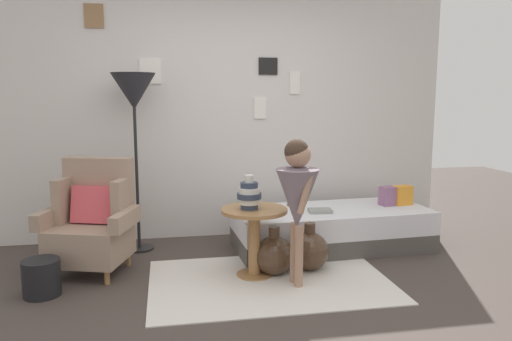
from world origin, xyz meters
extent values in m
plane|color=#423833|center=(0.00, 0.00, 0.00)|extent=(12.00, 12.00, 0.00)
cube|color=silver|center=(0.00, 1.95, 1.30)|extent=(4.80, 0.10, 2.60)
cube|color=white|center=(-0.76, 1.90, 1.75)|extent=(0.21, 0.02, 0.24)
cube|color=#B2B2A5|center=(-0.76, 1.89, 1.75)|extent=(0.16, 0.01, 0.19)
cube|color=white|center=(0.37, 1.90, 1.37)|extent=(0.13, 0.02, 0.22)
cube|color=#9D9D93|center=(0.37, 1.89, 1.37)|extent=(0.10, 0.01, 0.17)
cube|color=olive|center=(-1.28, 1.90, 2.27)|extent=(0.18, 0.02, 0.23)
cube|color=#AAAAA6|center=(-1.28, 1.89, 2.27)|extent=(0.14, 0.01, 0.18)
cube|color=white|center=(0.75, 1.90, 1.64)|extent=(0.11, 0.02, 0.24)
cube|color=slate|center=(0.75, 1.89, 1.64)|extent=(0.08, 0.01, 0.19)
cube|color=black|center=(0.45, 1.90, 1.81)|extent=(0.20, 0.02, 0.18)
cube|color=silver|center=(0.45, 1.89, 1.81)|extent=(0.16, 0.01, 0.14)
cube|color=silver|center=(0.18, 0.48, 0.01)|extent=(1.94, 1.30, 0.01)
cylinder|color=#9E7042|center=(-1.58, 0.81, 0.06)|extent=(0.04, 0.04, 0.12)
cylinder|color=#9E7042|center=(-1.12, 0.66, 0.06)|extent=(0.04, 0.04, 0.12)
cylinder|color=#9E7042|center=(-1.45, 1.23, 0.06)|extent=(0.04, 0.04, 0.12)
cylinder|color=#9E7042|center=(-0.99, 1.09, 0.06)|extent=(0.04, 0.04, 0.12)
cube|color=gray|center=(-1.29, 0.95, 0.27)|extent=(0.74, 0.71, 0.30)
cube|color=gray|center=(-1.22, 1.17, 0.70)|extent=(0.61, 0.31, 0.55)
cube|color=gray|center=(-1.50, 1.12, 0.61)|extent=(0.17, 0.32, 0.39)
cube|color=gray|center=(-1.01, 0.96, 0.61)|extent=(0.17, 0.32, 0.39)
cube|color=gray|center=(-1.61, 1.03, 0.49)|extent=(0.24, 0.51, 0.14)
cube|color=gray|center=(-0.98, 0.83, 0.49)|extent=(0.24, 0.51, 0.14)
cube|color=#D64C56|center=(-1.26, 1.04, 0.58)|extent=(0.39, 0.27, 0.33)
cube|color=#4C4742|center=(0.97, 1.24, 0.09)|extent=(1.94, 0.90, 0.18)
cube|color=silver|center=(0.97, 1.24, 0.29)|extent=(1.94, 0.90, 0.22)
cube|color=orange|center=(1.73, 1.29, 0.50)|extent=(0.20, 0.15, 0.19)
cube|color=gray|center=(1.58, 1.29, 0.50)|extent=(0.18, 0.15, 0.19)
cylinder|color=#9E7042|center=(0.08, 0.63, 0.01)|extent=(0.30, 0.30, 0.02)
cylinder|color=#9E7042|center=(0.08, 0.63, 0.29)|extent=(0.10, 0.10, 0.53)
cylinder|color=#9E7042|center=(0.08, 0.63, 0.57)|extent=(0.55, 0.55, 0.03)
cylinder|color=#2D384C|center=(0.03, 0.62, 0.60)|extent=(0.15, 0.15, 0.04)
cylinder|color=silver|center=(0.03, 0.62, 0.65)|extent=(0.17, 0.17, 0.04)
cylinder|color=#2D384C|center=(0.03, 0.62, 0.69)|extent=(0.20, 0.20, 0.04)
cylinder|color=silver|center=(0.03, 0.62, 0.74)|extent=(0.17, 0.17, 0.04)
cylinder|color=#2D384C|center=(0.03, 0.62, 0.78)|extent=(0.15, 0.15, 0.04)
cylinder|color=silver|center=(0.03, 0.62, 0.84)|extent=(0.07, 0.07, 0.06)
cylinder|color=black|center=(-0.91, 1.55, 0.01)|extent=(0.28, 0.28, 0.02)
cylinder|color=black|center=(-0.91, 1.55, 0.83)|extent=(0.03, 0.03, 1.61)
cone|color=#232328|center=(-0.91, 1.55, 1.54)|extent=(0.42, 0.42, 0.34)
cylinder|color=#A37A60|center=(0.38, 0.32, 0.25)|extent=(0.07, 0.07, 0.50)
cylinder|color=#A37A60|center=(0.37, 0.42, 0.25)|extent=(0.07, 0.07, 0.50)
cone|color=slate|center=(0.37, 0.37, 0.71)|extent=(0.34, 0.34, 0.48)
cylinder|color=slate|center=(0.37, 0.37, 0.86)|extent=(0.17, 0.17, 0.18)
cylinder|color=#A37A60|center=(0.40, 0.25, 0.77)|extent=(0.13, 0.06, 0.32)
cylinder|color=#A37A60|center=(0.38, 0.49, 0.77)|extent=(0.13, 0.06, 0.32)
sphere|color=#A37A60|center=(0.37, 0.37, 1.06)|extent=(0.20, 0.20, 0.20)
sphere|color=#38281E|center=(0.36, 0.37, 1.08)|extent=(0.19, 0.19, 0.19)
cube|color=gray|center=(0.81, 1.12, 0.42)|extent=(0.24, 0.18, 0.03)
sphere|color=#473323|center=(0.25, 0.63, 0.17)|extent=(0.33, 0.33, 0.33)
cylinder|color=#473323|center=(0.25, 0.63, 0.37)|extent=(0.09, 0.09, 0.09)
sphere|color=#473323|center=(0.57, 0.69, 0.17)|extent=(0.34, 0.34, 0.34)
cylinder|color=#473323|center=(0.57, 0.69, 0.38)|extent=(0.09, 0.09, 0.09)
cylinder|color=black|center=(-1.59, 0.52, 0.14)|extent=(0.28, 0.28, 0.28)
camera|label=1|loc=(-0.63, -3.27, 1.52)|focal=34.48mm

